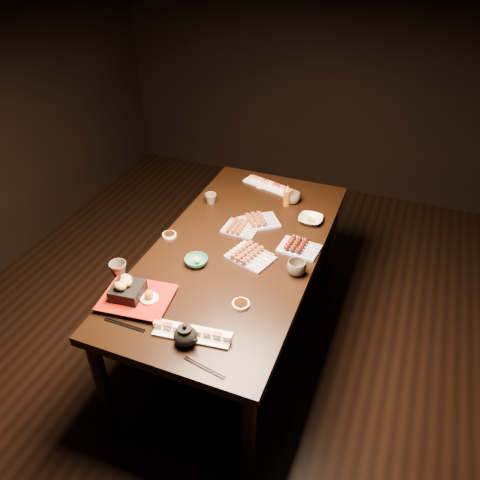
% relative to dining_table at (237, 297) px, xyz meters
% --- Properties ---
extents(ground, '(5.00, 5.00, 0.00)m').
position_rel_dining_table_xyz_m(ground, '(0.02, -0.27, -0.38)').
color(ground, black).
rests_on(ground, ground).
extents(dining_table, '(1.21, 1.93, 0.75)m').
position_rel_dining_table_xyz_m(dining_table, '(0.00, 0.00, 0.00)').
color(dining_table, black).
rests_on(dining_table, ground).
extents(sushi_platter_near, '(0.37, 0.14, 0.04)m').
position_rel_dining_table_xyz_m(sushi_platter_near, '(0.06, -0.68, 0.40)').
color(sushi_platter_near, white).
rests_on(sushi_platter_near, dining_table).
extents(sushi_platter_far, '(0.37, 0.19, 0.04)m').
position_rel_dining_table_xyz_m(sushi_platter_far, '(-0.06, 0.73, 0.40)').
color(sushi_platter_far, white).
rests_on(sushi_platter_far, dining_table).
extents(yakitori_plate_center, '(0.21, 0.15, 0.05)m').
position_rel_dining_table_xyz_m(yakitori_plate_center, '(-0.04, 0.17, 0.40)').
color(yakitori_plate_center, '#828EB6').
rests_on(yakitori_plate_center, dining_table).
extents(yakitori_plate_right, '(0.28, 0.24, 0.06)m').
position_rel_dining_table_xyz_m(yakitori_plate_right, '(0.11, -0.06, 0.41)').
color(yakitori_plate_right, '#828EB6').
rests_on(yakitori_plate_right, dining_table).
extents(yakitori_plate_left, '(0.28, 0.27, 0.06)m').
position_rel_dining_table_xyz_m(yakitori_plate_left, '(0.03, 0.28, 0.40)').
color(yakitori_plate_left, '#828EB6').
rests_on(yakitori_plate_left, dining_table).
extents(tsukune_plate, '(0.23, 0.18, 0.06)m').
position_rel_dining_table_xyz_m(tsukune_plate, '(0.33, 0.11, 0.40)').
color(tsukune_plate, '#828EB6').
rests_on(tsukune_plate, dining_table).
extents(edamame_bowl_green, '(0.14, 0.14, 0.04)m').
position_rel_dining_table_xyz_m(edamame_bowl_green, '(-0.15, -0.22, 0.39)').
color(edamame_bowl_green, '#277763').
rests_on(edamame_bowl_green, dining_table).
extents(edamame_bowl_cream, '(0.14, 0.14, 0.04)m').
position_rel_dining_table_xyz_m(edamame_bowl_cream, '(0.32, 0.41, 0.39)').
color(edamame_bowl_cream, beige).
rests_on(edamame_bowl_cream, dining_table).
extents(tempura_tray, '(0.36, 0.30, 0.12)m').
position_rel_dining_table_xyz_m(tempura_tray, '(-0.29, -0.58, 0.44)').
color(tempura_tray, black).
rests_on(tempura_tray, dining_table).
extents(teacup_near_left, '(0.12, 0.12, 0.08)m').
position_rel_dining_table_xyz_m(teacup_near_left, '(-0.48, -0.45, 0.42)').
color(teacup_near_left, '#4D453B').
rests_on(teacup_near_left, dining_table).
extents(teacup_mid_right, '(0.14, 0.14, 0.08)m').
position_rel_dining_table_xyz_m(teacup_mid_right, '(0.37, -0.10, 0.41)').
color(teacup_mid_right, '#4D453B').
rests_on(teacup_mid_right, dining_table).
extents(teacup_far_left, '(0.08, 0.08, 0.07)m').
position_rel_dining_table_xyz_m(teacup_far_left, '(-0.33, 0.38, 0.41)').
color(teacup_far_left, '#4D453B').
rests_on(teacup_far_left, dining_table).
extents(teacup_far_right, '(0.13, 0.13, 0.07)m').
position_rel_dining_table_xyz_m(teacup_far_right, '(0.16, 0.59, 0.41)').
color(teacup_far_right, '#4D453B').
rests_on(teacup_far_right, dining_table).
extents(teapot, '(0.15, 0.15, 0.11)m').
position_rel_dining_table_xyz_m(teapot, '(0.05, -0.73, 0.43)').
color(teapot, black).
rests_on(teapot, dining_table).
extents(condiment_bottle, '(0.06, 0.06, 0.14)m').
position_rel_dining_table_xyz_m(condiment_bottle, '(0.13, 0.54, 0.45)').
color(condiment_bottle, brown).
rests_on(condiment_bottle, dining_table).
extents(sauce_dish_west, '(0.09, 0.09, 0.01)m').
position_rel_dining_table_xyz_m(sauce_dish_west, '(-0.41, -0.04, 0.38)').
color(sauce_dish_west, white).
rests_on(sauce_dish_west, dining_table).
extents(sauce_dish_east, '(0.08, 0.08, 0.01)m').
position_rel_dining_table_xyz_m(sauce_dish_east, '(0.30, 0.18, 0.38)').
color(sauce_dish_east, white).
rests_on(sauce_dish_east, dining_table).
extents(sauce_dish_se, '(0.12, 0.12, 0.02)m').
position_rel_dining_table_xyz_m(sauce_dish_se, '(0.19, -0.42, 0.38)').
color(sauce_dish_se, white).
rests_on(sauce_dish_se, dining_table).
extents(sauce_dish_nw, '(0.09, 0.09, 0.01)m').
position_rel_dining_table_xyz_m(sauce_dish_nw, '(-0.11, 0.71, 0.38)').
color(sauce_dish_nw, white).
rests_on(sauce_dish_nw, dining_table).
extents(chopsticks_near, '(0.22, 0.02, 0.01)m').
position_rel_dining_table_xyz_m(chopsticks_near, '(-0.26, -0.74, 0.38)').
color(chopsticks_near, black).
rests_on(chopsticks_near, dining_table).
extents(chopsticks_se, '(0.21, 0.06, 0.01)m').
position_rel_dining_table_xyz_m(chopsticks_se, '(0.18, -0.83, 0.38)').
color(chopsticks_se, black).
rests_on(chopsticks_se, dining_table).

